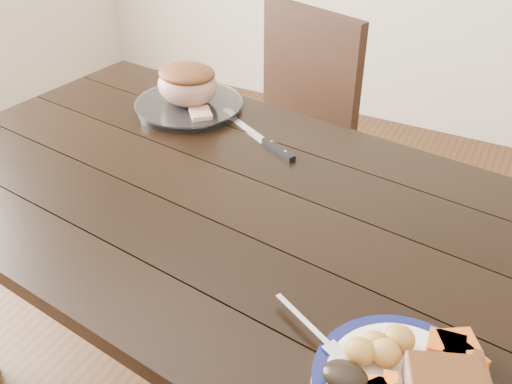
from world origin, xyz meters
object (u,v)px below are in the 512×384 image
at_px(carving_knife, 269,143).
at_px(roast_joint, 188,85).
at_px(fork, 315,333).
at_px(dining_table, 230,229).
at_px(chair_far, 286,130).
at_px(serving_platter, 189,106).

bearing_deg(carving_knife, roast_joint, -166.91).
relative_size(fork, carving_knife, 0.57).
bearing_deg(dining_table, fork, -41.57).
height_order(dining_table, chair_far, chair_far).
height_order(dining_table, carving_knife, carving_knife).
distance_m(fork, carving_knife, 0.65).
bearing_deg(serving_platter, dining_table, -45.91).
xyz_separation_m(roast_joint, carving_knife, (0.30, -0.08, -0.07)).
relative_size(chair_far, fork, 5.60).
bearing_deg(serving_platter, fork, -43.78).
xyz_separation_m(dining_table, fork, (0.33, -0.30, 0.11)).
height_order(chair_far, carving_knife, chair_far).
bearing_deg(fork, dining_table, 165.77).
relative_size(dining_table, serving_platter, 5.63).
distance_m(dining_table, serving_platter, 0.48).
bearing_deg(carving_knife, dining_table, -56.45).
bearing_deg(fork, roast_joint, 163.56).
height_order(serving_platter, carving_knife, serving_platter).
bearing_deg(fork, carving_knife, 150.39).
xyz_separation_m(fork, roast_joint, (-0.66, 0.63, 0.05)).
relative_size(serving_platter, fork, 1.82).
relative_size(dining_table, fork, 10.26).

